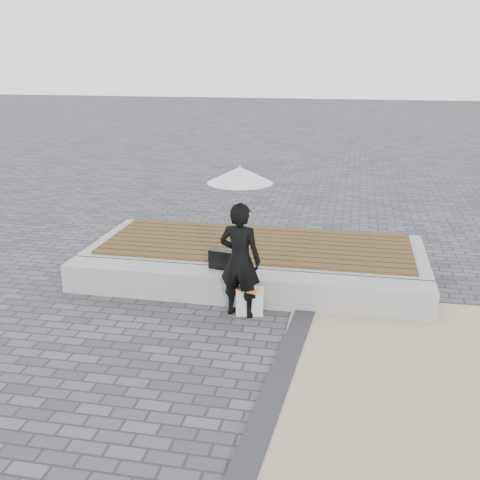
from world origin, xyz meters
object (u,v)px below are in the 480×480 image
at_px(woman, 240,260).
at_px(handbag, 223,260).
at_px(canvas_tote, 250,301).
at_px(seating_ledge, 242,287).
at_px(parasol, 240,175).

relative_size(woman, handbag, 3.97).
bearing_deg(canvas_tote, seating_ledge, 105.80).
distance_m(woman, canvas_tote, 0.57).
xyz_separation_m(woman, canvas_tote, (0.12, 0.02, -0.56)).
bearing_deg(seating_ledge, handbag, 158.68).
bearing_deg(seating_ledge, parasol, -81.56).
distance_m(handbag, canvas_tote, 0.78).
height_order(parasol, handbag, parasol).
distance_m(seating_ledge, canvas_tote, 0.44).
height_order(seating_ledge, parasol, parasol).
bearing_deg(woman, canvas_tote, -160.04).
distance_m(woman, handbag, 0.67).
height_order(parasol, canvas_tote, parasol).
bearing_deg(parasol, woman, -90.00).
height_order(woman, parasol, parasol).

